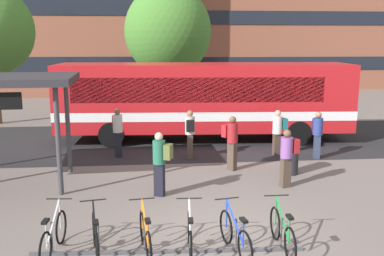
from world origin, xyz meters
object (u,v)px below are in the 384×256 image
at_px(commuter_red_pack_4, 287,154).
at_px(commuter_black_pack_6, 190,131).
at_px(commuter_maroon_pack_1, 118,129).
at_px(commuter_navy_pack_5, 317,132).
at_px(parked_bicycle_silver_3, 190,236).
at_px(parked_bicycle_blue_4, 235,236).
at_px(commuter_olive_pack_0, 160,160).
at_px(parked_bicycle_green_5, 282,232).
at_px(street_tree_1, 168,31).
at_px(commuter_red_pack_2, 232,139).
at_px(city_bus, 205,98).
at_px(parked_bicycle_silver_0, 54,237).
at_px(commuter_teal_pack_3, 278,129).
at_px(parked_bicycle_orange_2, 145,236).
at_px(trash_bin, 290,158).
at_px(parked_bicycle_black_1, 96,238).

relative_size(commuter_red_pack_4, commuter_black_pack_6, 0.97).
distance_m(commuter_maroon_pack_1, commuter_navy_pack_5, 7.12).
relative_size(parked_bicycle_silver_3, parked_bicycle_blue_4, 1.01).
relative_size(parked_bicycle_silver_3, commuter_olive_pack_0, 0.98).
height_order(parked_bicycle_green_5, commuter_navy_pack_5, commuter_navy_pack_5).
bearing_deg(street_tree_1, commuter_red_pack_2, -83.08).
relative_size(city_bus, street_tree_1, 1.66).
bearing_deg(parked_bicycle_silver_0, parked_bicycle_green_5, -88.05).
bearing_deg(commuter_olive_pack_0, commuter_black_pack_6, -84.75).
relative_size(commuter_red_pack_2, commuter_teal_pack_3, 1.06).
bearing_deg(commuter_teal_pack_3, parked_bicycle_blue_4, 59.81).
distance_m(parked_bicycle_orange_2, commuter_red_pack_2, 6.21).
distance_m(parked_bicycle_blue_4, commuter_teal_pack_3, 7.99).
xyz_separation_m(parked_bicycle_orange_2, parked_bicycle_blue_4, (1.75, -0.13, 0.00)).
height_order(commuter_teal_pack_3, commuter_navy_pack_5, commuter_navy_pack_5).
bearing_deg(parked_bicycle_silver_3, parked_bicycle_green_5, -86.77).
distance_m(city_bus, parked_bicycle_blue_4, 10.24).
distance_m(parked_bicycle_blue_4, trash_bin, 5.76).
xyz_separation_m(commuter_olive_pack_0, commuter_red_pack_4, (3.61, 0.41, -0.04)).
bearing_deg(commuter_teal_pack_3, city_bus, -57.60).
relative_size(parked_bicycle_black_1, parked_bicycle_green_5, 0.99).
height_order(city_bus, commuter_olive_pack_0, city_bus).
bearing_deg(parked_bicycle_green_5, city_bus, 1.77).
height_order(commuter_teal_pack_3, commuter_red_pack_4, commuter_red_pack_4).
bearing_deg(trash_bin, commuter_red_pack_4, -111.72).
relative_size(parked_bicycle_silver_0, commuter_maroon_pack_1, 0.98).
relative_size(commuter_black_pack_6, trash_bin, 1.69).
xyz_separation_m(commuter_red_pack_2, commuter_teal_pack_3, (2.04, 1.71, -0.07)).
xyz_separation_m(parked_bicycle_blue_4, commuter_maroon_pack_1, (-2.82, 7.67, 0.64)).
height_order(parked_bicycle_silver_3, parked_bicycle_blue_4, same).
relative_size(parked_bicycle_orange_2, parked_bicycle_blue_4, 1.01).
xyz_separation_m(commuter_olive_pack_0, street_tree_1, (0.82, 14.77, 3.64)).
xyz_separation_m(parked_bicycle_orange_2, commuter_navy_pack_5, (6.00, 6.67, 0.59)).
bearing_deg(parked_bicycle_silver_3, parked_bicycle_orange_2, 89.36).
relative_size(parked_bicycle_green_5, commuter_navy_pack_5, 1.02).
distance_m(parked_bicycle_silver_3, parked_bicycle_green_5, 1.86).
bearing_deg(commuter_olive_pack_0, city_bus, -84.81).
bearing_deg(parked_bicycle_silver_3, commuter_black_pack_6, -1.83).
bearing_deg(commuter_black_pack_6, parked_bicycle_black_1, 162.73).
bearing_deg(parked_bicycle_orange_2, trash_bin, -49.90).
bearing_deg(commuter_red_pack_2, commuter_olive_pack_0, -87.51).
bearing_deg(commuter_navy_pack_5, parked_bicycle_green_5, -16.11).
bearing_deg(street_tree_1, commuter_olive_pack_0, -93.16).
relative_size(parked_bicycle_silver_3, commuter_red_pack_4, 1.02).
bearing_deg(parked_bicycle_orange_2, commuter_teal_pack_3, -40.96).
relative_size(parked_bicycle_black_1, parked_bicycle_silver_3, 0.99).
distance_m(parked_bicycle_black_1, parked_bicycle_silver_3, 1.83).
bearing_deg(commuter_black_pack_6, commuter_maroon_pack_1, 80.47).
bearing_deg(parked_bicycle_silver_3, commuter_red_pack_4, -36.29).
relative_size(parked_bicycle_orange_2, trash_bin, 1.66).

